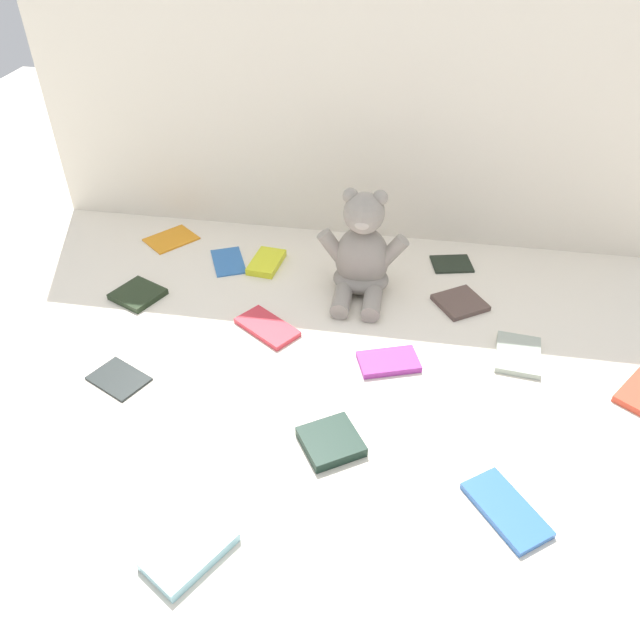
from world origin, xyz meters
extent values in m
plane|color=silver|center=(0.00, 0.00, 0.00)|extent=(3.20, 3.20, 0.00)
cube|color=silver|center=(0.00, 0.41, 0.39)|extent=(1.50, 0.03, 0.77)
ellipsoid|color=gray|center=(0.07, 0.16, 0.08)|extent=(0.12, 0.09, 0.15)
ellipsoid|color=gray|center=(0.07, 0.15, 0.03)|extent=(0.13, 0.10, 0.05)
sphere|color=gray|center=(0.07, 0.15, 0.19)|extent=(0.09, 0.09, 0.09)
ellipsoid|color=#AEA599|center=(0.07, 0.12, 0.19)|extent=(0.04, 0.03, 0.03)
sphere|color=gray|center=(0.04, 0.16, 0.22)|extent=(0.03, 0.03, 0.03)
sphere|color=gray|center=(0.10, 0.16, 0.22)|extent=(0.03, 0.03, 0.03)
cylinder|color=gray|center=(0.01, 0.15, 0.10)|extent=(0.07, 0.03, 0.08)
cylinder|color=gray|center=(0.14, 0.15, 0.10)|extent=(0.07, 0.03, 0.08)
cylinder|color=gray|center=(0.04, 0.07, 0.02)|extent=(0.04, 0.09, 0.04)
cylinder|color=gray|center=(0.10, 0.07, 0.02)|extent=(0.04, 0.09, 0.04)
cube|color=#2D66AE|center=(-0.26, 0.21, 0.00)|extent=(0.11, 0.14, 0.01)
cube|color=#3061AF|center=(0.36, -0.39, 0.01)|extent=(0.14, 0.15, 0.01)
cube|color=black|center=(-0.41, 0.04, 0.01)|extent=(0.13, 0.12, 0.01)
cube|color=yellow|center=(-0.16, 0.21, 0.01)|extent=(0.08, 0.12, 0.02)
cube|color=black|center=(0.08, -0.31, 0.01)|extent=(0.13, 0.13, 0.02)
cube|color=black|center=(0.28, 0.29, 0.00)|extent=(0.11, 0.09, 0.01)
cube|color=#86BDCB|center=(-0.09, -0.54, 0.01)|extent=(0.13, 0.15, 0.02)
cube|color=orange|center=(-0.43, 0.29, 0.00)|extent=(0.14, 0.15, 0.01)
cube|color=#CB2F3B|center=(-0.10, -0.02, 0.01)|extent=(0.15, 0.13, 0.01)
cube|color=#982F8F|center=(0.15, -0.09, 0.01)|extent=(0.13, 0.10, 0.01)
cube|color=brown|center=(0.29, 0.13, 0.01)|extent=(0.13, 0.13, 0.01)
cube|color=#9CA696|center=(0.40, -0.03, 0.01)|extent=(0.10, 0.12, 0.01)
cube|color=black|center=(-0.34, -0.22, 0.00)|extent=(0.13, 0.11, 0.01)
camera|label=1|loc=(0.17, -1.00, 0.81)|focal=34.90mm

